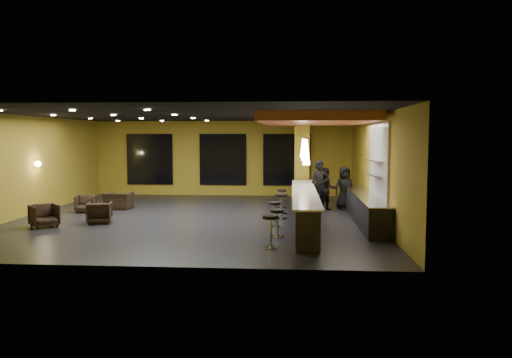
# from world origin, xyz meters

# --- Properties ---
(floor) EXTENTS (12.00, 13.00, 0.10)m
(floor) POSITION_xyz_m (0.00, 0.00, -0.05)
(floor) COLOR black
(floor) RESTS_ON ground
(ceiling) EXTENTS (12.00, 13.00, 0.10)m
(ceiling) POSITION_xyz_m (0.00, 0.00, 3.55)
(ceiling) COLOR black
(wall_back) EXTENTS (12.00, 0.10, 3.50)m
(wall_back) POSITION_xyz_m (0.00, 6.55, 1.75)
(wall_back) COLOR #A38B24
(wall_back) RESTS_ON floor
(wall_front) EXTENTS (12.00, 0.10, 3.50)m
(wall_front) POSITION_xyz_m (0.00, -6.55, 1.75)
(wall_front) COLOR #A38B24
(wall_front) RESTS_ON floor
(wall_left) EXTENTS (0.10, 13.00, 3.50)m
(wall_left) POSITION_xyz_m (-6.05, 0.00, 1.75)
(wall_left) COLOR #A38B24
(wall_left) RESTS_ON floor
(wall_right) EXTENTS (0.10, 13.00, 3.50)m
(wall_right) POSITION_xyz_m (6.05, 0.00, 1.75)
(wall_right) COLOR #A38B24
(wall_right) RESTS_ON floor
(wood_soffit) EXTENTS (3.60, 8.00, 0.28)m
(wood_soffit) POSITION_xyz_m (4.00, 1.00, 3.36)
(wood_soffit) COLOR #BB6336
(wood_soffit) RESTS_ON ceiling
(window_left) EXTENTS (2.20, 0.06, 2.40)m
(window_left) POSITION_xyz_m (-3.50, 6.44, 1.70)
(window_left) COLOR black
(window_left) RESTS_ON wall_back
(window_center) EXTENTS (2.20, 0.06, 2.40)m
(window_center) POSITION_xyz_m (0.00, 6.44, 1.70)
(window_center) COLOR black
(window_center) RESTS_ON wall_back
(window_right) EXTENTS (2.20, 0.06, 2.40)m
(window_right) POSITION_xyz_m (3.00, 6.44, 1.70)
(window_right) COLOR black
(window_right) RESTS_ON wall_back
(tile_backsplash) EXTENTS (0.06, 3.20, 2.40)m
(tile_backsplash) POSITION_xyz_m (5.96, -1.00, 2.00)
(tile_backsplash) COLOR white
(tile_backsplash) RESTS_ON wall_right
(bar_counter) EXTENTS (0.60, 8.00, 1.00)m
(bar_counter) POSITION_xyz_m (3.65, -1.00, 0.50)
(bar_counter) COLOR black
(bar_counter) RESTS_ON floor
(bar_top) EXTENTS (0.78, 8.10, 0.05)m
(bar_top) POSITION_xyz_m (3.65, -1.00, 1.02)
(bar_top) COLOR white
(bar_top) RESTS_ON bar_counter
(prep_counter) EXTENTS (0.70, 6.00, 0.86)m
(prep_counter) POSITION_xyz_m (5.65, -0.50, 0.43)
(prep_counter) COLOR black
(prep_counter) RESTS_ON floor
(prep_top) EXTENTS (0.72, 6.00, 0.03)m
(prep_top) POSITION_xyz_m (5.65, -0.50, 0.89)
(prep_top) COLOR silver
(prep_top) RESTS_ON prep_counter
(wall_shelf_lower) EXTENTS (0.30, 1.50, 0.03)m
(wall_shelf_lower) POSITION_xyz_m (5.82, -1.20, 1.60)
(wall_shelf_lower) COLOR silver
(wall_shelf_lower) RESTS_ON wall_right
(wall_shelf_upper) EXTENTS (0.30, 1.50, 0.03)m
(wall_shelf_upper) POSITION_xyz_m (5.82, -1.20, 2.05)
(wall_shelf_upper) COLOR silver
(wall_shelf_upper) RESTS_ON wall_right
(column) EXTENTS (0.60, 0.60, 3.50)m
(column) POSITION_xyz_m (3.65, 3.60, 1.75)
(column) COLOR olive
(column) RESTS_ON floor
(wall_sconce) EXTENTS (0.22, 0.22, 0.22)m
(wall_sconce) POSITION_xyz_m (-5.88, 0.50, 1.80)
(wall_sconce) COLOR #FFE5B2
(wall_sconce) RESTS_ON wall_left
(pendant_0) EXTENTS (0.20, 0.20, 0.70)m
(pendant_0) POSITION_xyz_m (3.65, -3.00, 2.35)
(pendant_0) COLOR white
(pendant_0) RESTS_ON wood_soffit
(pendant_1) EXTENTS (0.20, 0.20, 0.70)m
(pendant_1) POSITION_xyz_m (3.65, -0.50, 2.35)
(pendant_1) COLOR white
(pendant_1) RESTS_ON wood_soffit
(pendant_2) EXTENTS (0.20, 0.20, 0.70)m
(pendant_2) POSITION_xyz_m (3.65, 2.00, 2.35)
(pendant_2) COLOR white
(pendant_2) RESTS_ON wood_soffit
(staff_a) EXTENTS (0.74, 0.54, 1.89)m
(staff_a) POSITION_xyz_m (4.28, 1.77, 0.95)
(staff_a) COLOR black
(staff_a) RESTS_ON floor
(staff_b) EXTENTS (0.86, 0.71, 1.60)m
(staff_b) POSITION_xyz_m (4.55, 1.97, 0.80)
(staff_b) COLOR black
(staff_b) RESTS_ON floor
(staff_c) EXTENTS (0.92, 0.74, 1.64)m
(staff_c) POSITION_xyz_m (5.25, 2.28, 0.82)
(staff_c) COLOR black
(staff_c) RESTS_ON floor
(armchair_a) EXTENTS (1.08, 1.08, 0.70)m
(armchair_a) POSITION_xyz_m (-4.35, -2.13, 0.35)
(armchair_a) COLOR black
(armchair_a) RESTS_ON floor
(armchair_b) EXTENTS (0.89, 0.90, 0.68)m
(armchair_b) POSITION_xyz_m (-2.91, -1.34, 0.34)
(armchair_b) COLOR black
(armchair_b) RESTS_ON floor
(armchair_c) EXTENTS (0.80, 0.82, 0.64)m
(armchair_c) POSITION_xyz_m (-4.30, 0.88, 0.32)
(armchair_c) COLOR black
(armchair_c) RESTS_ON floor
(armchair_d) EXTENTS (1.01, 0.89, 0.65)m
(armchair_d) POSITION_xyz_m (-3.40, 1.77, 0.32)
(armchair_d) COLOR black
(armchair_d) RESTS_ON floor
(bar_stool_0) EXTENTS (0.42, 0.42, 0.83)m
(bar_stool_0) POSITION_xyz_m (2.73, -4.54, 0.53)
(bar_stool_0) COLOR silver
(bar_stool_0) RESTS_ON floor
(bar_stool_1) EXTENTS (0.39, 0.39, 0.77)m
(bar_stool_1) POSITION_xyz_m (2.85, -3.15, 0.49)
(bar_stool_1) COLOR silver
(bar_stool_1) RESTS_ON floor
(bar_stool_2) EXTENTS (0.39, 0.39, 0.77)m
(bar_stool_2) POSITION_xyz_m (2.73, -1.60, 0.49)
(bar_stool_2) COLOR silver
(bar_stool_2) RESTS_ON floor
(bar_stool_3) EXTENTS (0.43, 0.43, 0.86)m
(bar_stool_3) POSITION_xyz_m (2.89, -0.17, 0.55)
(bar_stool_3) COLOR silver
(bar_stool_3) RESTS_ON floor
(bar_stool_4) EXTENTS (0.38, 0.38, 0.75)m
(bar_stool_4) POSITION_xyz_m (2.91, 0.97, 0.48)
(bar_stool_4) COLOR silver
(bar_stool_4) RESTS_ON floor
(bar_stool_5) EXTENTS (0.36, 0.36, 0.72)m
(bar_stool_5) POSITION_xyz_m (2.86, 2.45, 0.46)
(bar_stool_5) COLOR silver
(bar_stool_5) RESTS_ON floor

